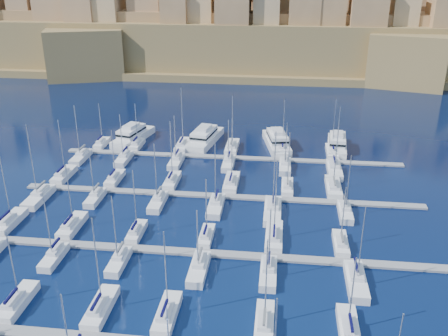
# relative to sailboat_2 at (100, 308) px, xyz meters

# --- Properties ---
(ground) EXTENTS (600.00, 600.00, 0.00)m
(ground) POSITION_rel_sailboat_2_xyz_m (11.92, 28.55, -0.75)
(ground) COLOR black
(ground) RESTS_ON ground
(pontoon_mid_near) EXTENTS (84.00, 2.00, 0.40)m
(pontoon_mid_near) POSITION_rel_sailboat_2_xyz_m (11.92, 16.55, -0.55)
(pontoon_mid_near) COLOR slate
(pontoon_mid_near) RESTS_ON ground
(pontoon_mid_far) EXTENTS (84.00, 2.00, 0.40)m
(pontoon_mid_far) POSITION_rel_sailboat_2_xyz_m (11.92, 38.55, -0.55)
(pontoon_mid_far) COLOR slate
(pontoon_mid_far) RESTS_ON ground
(pontoon_far) EXTENTS (84.00, 2.00, 0.40)m
(pontoon_far) POSITION_rel_sailboat_2_xyz_m (11.92, 60.55, -0.55)
(pontoon_far) COLOR slate
(pontoon_far) RESTS_ON ground
(sailboat_1) EXTENTS (2.64, 8.79, 12.28)m
(sailboat_1) POSITION_rel_sailboat_2_xyz_m (-12.33, -0.17, -0.03)
(sailboat_1) COLOR silver
(sailboat_1) RESTS_ON ground
(sailboat_2) EXTENTS (2.74, 9.12, 15.11)m
(sailboat_2) POSITION_rel_sailboat_2_xyz_m (0.00, 0.00, 0.00)
(sailboat_2) COLOR silver
(sailboat_2) RESTS_ON ground
(sailboat_3) EXTENTS (2.65, 8.82, 13.83)m
(sailboat_3) POSITION_rel_sailboat_2_xyz_m (9.63, -0.15, -0.01)
(sailboat_3) COLOR silver
(sailboat_3) RESTS_ON ground
(sailboat_4) EXTENTS (2.52, 8.39, 13.76)m
(sailboat_4) POSITION_rel_sailboat_2_xyz_m (23.15, -0.36, -0.02)
(sailboat_4) COLOR silver
(sailboat_4) RESTS_ON ground
(sailboat_5) EXTENTS (2.62, 8.75, 11.80)m
(sailboat_5) POSITION_rel_sailboat_2_xyz_m (34.35, -0.19, -0.03)
(sailboat_5) COLOR silver
(sailboat_5) RESTS_ON ground
(sailboat_12) EXTENTS (2.76, 9.19, 15.48)m
(sailboat_12) POSITION_rel_sailboat_2_xyz_m (-25.50, 22.03, 0.00)
(sailboat_12) COLOR silver
(sailboat_12) RESTS_ON ground
(sailboat_13) EXTENTS (2.72, 9.08, 12.98)m
(sailboat_13) POSITION_rel_sailboat_2_xyz_m (-13.31, 21.98, -0.02)
(sailboat_13) COLOR silver
(sailboat_13) RESTS_ON ground
(sailboat_14) EXTENTS (2.24, 7.45, 12.93)m
(sailboat_14) POSITION_rel_sailboat_2_xyz_m (-0.88, 21.18, -0.03)
(sailboat_14) COLOR silver
(sailboat_14) RESTS_ON ground
(sailboat_15) EXTENTS (2.23, 7.44, 11.94)m
(sailboat_15) POSITION_rel_sailboat_2_xyz_m (11.88, 21.17, -0.04)
(sailboat_15) COLOR silver
(sailboat_15) RESTS_ON ground
(sailboat_16) EXTENTS (2.97, 9.89, 15.53)m
(sailboat_16) POSITION_rel_sailboat_2_xyz_m (23.80, 22.38, 0.01)
(sailboat_16) COLOR silver
(sailboat_16) RESTS_ON ground
(sailboat_17) EXTENTS (2.40, 8.01, 11.57)m
(sailboat_17) POSITION_rel_sailboat_2_xyz_m (35.33, 21.45, -0.04)
(sailboat_17) COLOR silver
(sailboat_17) RESTS_ON ground
(sailboat_19) EXTENTS (2.33, 7.77, 12.86)m
(sailboat_19) POSITION_rel_sailboat_2_xyz_m (-12.17, 11.77, -0.03)
(sailboat_19) COLOR silver
(sailboat_19) RESTS_ON ground
(sailboat_20) EXTENTS (2.35, 7.84, 13.04)m
(sailboat_20) POSITION_rel_sailboat_2_xyz_m (-1.10, 11.74, -0.03)
(sailboat_20) COLOR silver
(sailboat_20) RESTS_ON ground
(sailboat_21) EXTENTS (2.68, 8.95, 11.74)m
(sailboat_21) POSITION_rel_sailboat_2_xyz_m (12.21, 11.19, -0.03)
(sailboat_21) COLOR silver
(sailboat_21) RESTS_ON ground
(sailboat_22) EXTENTS (2.57, 8.57, 12.51)m
(sailboat_22) POSITION_rel_sailboat_2_xyz_m (23.23, 11.38, -0.03)
(sailboat_22) COLOR silver
(sailboat_22) RESTS_ON ground
(sailboat_23) EXTENTS (2.92, 9.72, 14.07)m
(sailboat_23) POSITION_rel_sailboat_2_xyz_m (36.64, 10.81, -0.00)
(sailboat_23) COLOR silver
(sailboat_23) RESTS_ON ground
(sailboat_24) EXTENTS (2.76, 9.20, 13.93)m
(sailboat_24) POSITION_rel_sailboat_2_xyz_m (-24.40, 44.04, -0.01)
(sailboat_24) COLOR silver
(sailboat_24) RESTS_ON ground
(sailboat_25) EXTENTS (2.48, 8.25, 12.15)m
(sailboat_25) POSITION_rel_sailboat_2_xyz_m (-12.31, 43.57, -0.03)
(sailboat_25) COLOR silver
(sailboat_25) RESTS_ON ground
(sailboat_26) EXTENTS (2.60, 8.65, 14.62)m
(sailboat_26) POSITION_rel_sailboat_2_xyz_m (0.71, 43.77, -0.01)
(sailboat_26) COLOR silver
(sailboat_26) RESTS_ON ground
(sailboat_27) EXTENTS (2.97, 9.89, 15.48)m
(sailboat_27) POSITION_rel_sailboat_2_xyz_m (13.88, 44.38, 0.01)
(sailboat_27) COLOR silver
(sailboat_27) RESTS_ON ground
(sailboat_28) EXTENTS (2.45, 8.16, 13.29)m
(sailboat_28) POSITION_rel_sailboat_2_xyz_m (26.08, 43.53, -0.02)
(sailboat_28) COLOR silver
(sailboat_28) RESTS_ON ground
(sailboat_29) EXTENTS (3.08, 10.28, 14.49)m
(sailboat_29) POSITION_rel_sailboat_2_xyz_m (35.93, 44.57, 0.01)
(sailboat_29) COLOR silver
(sailboat_29) RESTS_ON ground
(sailboat_30) EXTENTS (3.03, 10.09, 16.86)m
(sailboat_30) POSITION_rel_sailboat_2_xyz_m (-24.85, 32.63, 0.02)
(sailboat_30) COLOR silver
(sailboat_30) RESTS_ON ground
(sailboat_31) EXTENTS (2.34, 7.80, 11.83)m
(sailboat_31) POSITION_rel_sailboat_2_xyz_m (-13.21, 33.75, -0.04)
(sailboat_31) COLOR silver
(sailboat_31) RESTS_ON ground
(sailboat_32) EXTENTS (2.55, 8.49, 13.68)m
(sailboat_32) POSITION_rel_sailboat_2_xyz_m (0.07, 33.42, -0.02)
(sailboat_32) COLOR silver
(sailboat_32) RESTS_ON ground
(sailboat_33) EXTENTS (2.80, 9.32, 15.05)m
(sailboat_33) POSITION_rel_sailboat_2_xyz_m (11.98, 33.01, 0.00)
(sailboat_33) COLOR silver
(sailboat_33) RESTS_ON ground
(sailboat_34) EXTENTS (3.26, 10.87, 17.60)m
(sailboat_34) POSITION_rel_sailboat_2_xyz_m (23.28, 32.25, 0.03)
(sailboat_34) COLOR silver
(sailboat_34) RESTS_ON ground
(sailboat_35) EXTENTS (2.48, 8.27, 12.99)m
(sailboat_35) POSITION_rel_sailboat_2_xyz_m (37.28, 33.52, -0.03)
(sailboat_35) COLOR silver
(sailboat_35) RESTS_ON ground
(sailboat_36) EXTENTS (2.28, 7.59, 11.85)m
(sailboat_36) POSITION_rel_sailboat_2_xyz_m (-23.03, 65.25, -0.04)
(sailboat_36) COLOR silver
(sailboat_36) RESTS_ON ground
(sailboat_37) EXTENTS (2.43, 8.10, 12.03)m
(sailboat_37) POSITION_rel_sailboat_2_xyz_m (-13.45, 65.50, -0.04)
(sailboat_37) COLOR silver
(sailboat_37) RESTS_ON ground
(sailboat_38) EXTENTS (2.90, 9.66, 16.30)m
(sailboat_38) POSITION_rel_sailboat_2_xyz_m (-1.38, 66.27, 0.01)
(sailboat_38) COLOR silver
(sailboat_38) RESTS_ON ground
(sailboat_39) EXTENTS (3.04, 10.13, 14.53)m
(sailboat_39) POSITION_rel_sailboat_2_xyz_m (11.69, 66.49, 0.00)
(sailboat_39) COLOR silver
(sailboat_39) RESTS_ON ground
(sailboat_40) EXTENTS (2.95, 9.83, 13.94)m
(sailboat_40) POSITION_rel_sailboat_2_xyz_m (24.77, 66.35, -0.00)
(sailboat_40) COLOR silver
(sailboat_40) RESTS_ON ground
(sailboat_41) EXTENTS (2.81, 9.36, 14.69)m
(sailboat_41) POSITION_rel_sailboat_2_xyz_m (37.30, 66.12, -0.00)
(sailboat_41) COLOR silver
(sailboat_41) RESTS_ON ground
(sailboat_42) EXTENTS (2.71, 9.03, 14.32)m
(sailboat_42) POSITION_rel_sailboat_2_xyz_m (-24.77, 55.15, -0.01)
(sailboat_42) COLOR silver
(sailboat_42) RESTS_ON ground
(sailboat_43) EXTENTS (2.57, 8.58, 12.43)m
(sailboat_43) POSITION_rel_sailboat_2_xyz_m (-13.88, 55.37, -0.03)
(sailboat_43) COLOR silver
(sailboat_43) RESTS_ON ground
(sailboat_44) EXTENTS (2.68, 8.94, 12.71)m
(sailboat_44) POSITION_rel_sailboat_2_xyz_m (-0.72, 55.20, -0.02)
(sailboat_44) COLOR silver
(sailboat_44) RESTS_ON ground
(sailboat_45) EXTENTS (2.60, 8.65, 12.08)m
(sailboat_45) POSITION_rel_sailboat_2_xyz_m (12.03, 55.34, -0.03)
(sailboat_45) COLOR silver
(sailboat_45) RESTS_ON ground
(sailboat_46) EXTENTS (2.68, 8.93, 11.98)m
(sailboat_46) POSITION_rel_sailboat_2_xyz_m (25.51, 55.20, -0.03)
(sailboat_46) COLOR silver
(sailboat_46) RESTS_ON ground
(sailboat_47) EXTENTS (3.17, 10.56, 16.37)m
(sailboat_47) POSITION_rel_sailboat_2_xyz_m (36.92, 54.40, 0.02)
(sailboat_47) COLOR silver
(sailboat_47) RESTS_ON ground
(motor_yacht_a) EXTENTS (8.46, 17.08, 5.25)m
(motor_yacht_a) POSITION_rel_sailboat_2_xyz_m (-15.95, 69.94, 0.97)
(motor_yacht_a) COLOR silver
(motor_yacht_a) RESTS_ON ground
(motor_yacht_b) EXTENTS (8.29, 18.31, 5.25)m
(motor_yacht_b) POSITION_rel_sailboat_2_xyz_m (3.85, 70.54, 0.97)
(motor_yacht_b) COLOR silver
(motor_yacht_b) RESTS_ON ground
(motor_yacht_c) EXTENTS (8.25, 17.42, 5.25)m
(motor_yacht_c) POSITION_rel_sailboat_2_xyz_m (23.20, 70.11, 0.97)
(motor_yacht_c) COLOR silver
(motor_yacht_c) RESTS_ON ground
(motor_yacht_d) EXTENTS (5.87, 15.79, 5.25)m
(motor_yacht_d) POSITION_rel_sailboat_2_xyz_m (38.78, 69.49, 0.97)
(motor_yacht_d) COLOR silver
(motor_yacht_d) RESTS_ON ground
(fortified_city) EXTENTS (460.00, 108.95, 59.52)m
(fortified_city) POSITION_rel_sailboat_2_xyz_m (11.74, 183.81, 13.99)
(fortified_city) COLOR brown
(fortified_city) RESTS_ON ground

